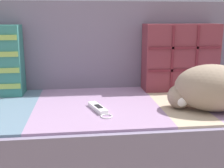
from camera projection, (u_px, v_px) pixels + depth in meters
name	position (u px, v px, depth m)	size (l,w,h in m)	color
couch	(77.00, 138.00, 1.37)	(1.97, 0.78, 0.36)	gray
sofa_backrest	(75.00, 45.00, 1.58)	(1.93, 0.14, 0.47)	slate
throw_pillow_quilted	(180.00, 57.00, 1.52)	(0.40, 0.14, 0.35)	brown
sleeping_cat	(210.00, 89.00, 1.18)	(0.37, 0.29, 0.20)	gray
game_remote_near	(98.00, 108.00, 1.20)	(0.10, 0.20, 0.02)	white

